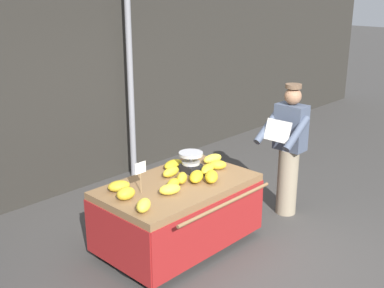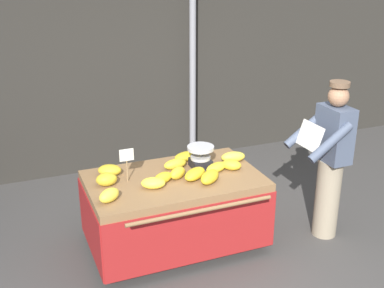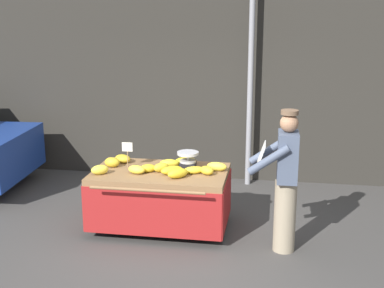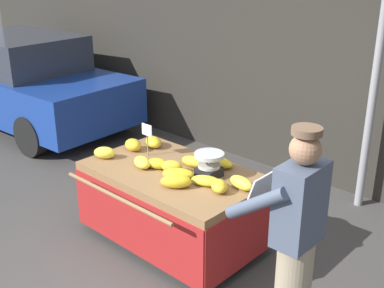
{
  "view_description": "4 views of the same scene",
  "coord_description": "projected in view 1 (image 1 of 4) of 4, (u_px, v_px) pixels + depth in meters",
  "views": [
    {
      "loc": [
        -3.81,
        -2.88,
        2.88
      ],
      "look_at": [
        0.0,
        0.78,
        1.13
      ],
      "focal_mm": 45.48,
      "sensor_mm": 36.0,
      "label": 1
    },
    {
      "loc": [
        -1.88,
        -3.59,
        2.9
      ],
      "look_at": [
        -0.13,
        0.73,
        1.09
      ],
      "focal_mm": 46.36,
      "sensor_mm": 36.0,
      "label": 2
    },
    {
      "loc": [
        1.1,
        -5.62,
        2.81
      ],
      "look_at": [
        0.05,
        0.71,
        1.16
      ],
      "focal_mm": 48.78,
      "sensor_mm": 36.0,
      "label": 3
    },
    {
      "loc": [
        2.67,
        -2.35,
        2.73
      ],
      "look_at": [
        -0.03,
        0.56,
        1.18
      ],
      "focal_mm": 45.55,
      "sensor_mm": 36.0,
      "label": 4
    }
  ],
  "objects": [
    {
      "name": "banana_bunch_8",
      "position": [
        170.0,
        189.0,
        5.03
      ],
      "size": [
        0.27,
        0.22,
        0.11
      ],
      "primitive_type": "ellipsoid",
      "rotation": [
        0.0,
        0.0,
        1.22
      ],
      "color": "yellow",
      "rests_on": "banana_cart"
    },
    {
      "name": "banana_bunch_9",
      "position": [
        119.0,
        186.0,
        5.11
      ],
      "size": [
        0.28,
        0.24,
        0.11
      ],
      "primitive_type": "ellipsoid",
      "rotation": [
        0.0,
        0.0,
        1.16
      ],
      "color": "gold",
      "rests_on": "banana_cart"
    },
    {
      "name": "banana_bunch_3",
      "position": [
        173.0,
        164.0,
        5.74
      ],
      "size": [
        0.31,
        0.2,
        0.09
      ],
      "primitive_type": "ellipsoid",
      "rotation": [
        0.0,
        0.0,
        1.75
      ],
      "color": "gold",
      "rests_on": "banana_cart"
    },
    {
      "name": "banana_bunch_0",
      "position": [
        144.0,
        205.0,
        4.65
      ],
      "size": [
        0.26,
        0.23,
        0.12
      ],
      "primitive_type": "ellipsoid",
      "rotation": [
        0.0,
        0.0,
        2.16
      ],
      "color": "yellow",
      "rests_on": "banana_cart"
    },
    {
      "name": "banana_cart",
      "position": [
        178.0,
        200.0,
        5.4
      ],
      "size": [
        1.75,
        1.25,
        0.79
      ],
      "color": "olive",
      "rests_on": "ground"
    },
    {
      "name": "street_pole",
      "position": [
        130.0,
        77.0,
        7.12
      ],
      "size": [
        0.09,
        0.09,
        3.14
      ],
      "primitive_type": "cylinder",
      "color": "gray",
      "rests_on": "ground"
    },
    {
      "name": "banana_bunch_5",
      "position": [
        211.0,
        177.0,
        5.35
      ],
      "size": [
        0.3,
        0.29,
        0.12
      ],
      "primitive_type": "ellipsoid",
      "rotation": [
        0.0,
        0.0,
        2.27
      ],
      "color": "gold",
      "rests_on": "banana_cart"
    },
    {
      "name": "banana_bunch_2",
      "position": [
        207.0,
        169.0,
        5.6
      ],
      "size": [
        0.3,
        0.23,
        0.09
      ],
      "primitive_type": "ellipsoid",
      "rotation": [
        0.0,
        0.0,
        1.99
      ],
      "color": "yellow",
      "rests_on": "banana_cart"
    },
    {
      "name": "banana_bunch_1",
      "position": [
        182.0,
        178.0,
        5.31
      ],
      "size": [
        0.23,
        0.21,
        0.12
      ],
      "primitive_type": "ellipsoid",
      "rotation": [
        0.0,
        0.0,
        2.18
      ],
      "color": "gold",
      "rests_on": "banana_cart"
    },
    {
      "name": "banana_bunch_6",
      "position": [
        218.0,
        165.0,
        5.71
      ],
      "size": [
        0.25,
        0.24,
        0.11
      ],
      "primitive_type": "ellipsoid",
      "rotation": [
        0.0,
        0.0,
        0.87
      ],
      "color": "gold",
      "rests_on": "banana_cart"
    },
    {
      "name": "banana_bunch_12",
      "position": [
        126.0,
        193.0,
        4.91
      ],
      "size": [
        0.21,
        0.17,
        0.13
      ],
      "primitive_type": "ellipsoid",
      "rotation": [
        0.0,
        0.0,
        1.49
      ],
      "color": "gold",
      "rests_on": "banana_cart"
    },
    {
      "name": "weighing_scale",
      "position": [
        191.0,
        162.0,
        5.62
      ],
      "size": [
        0.28,
        0.28,
        0.23
      ],
      "color": "black",
      "rests_on": "banana_cart"
    },
    {
      "name": "banana_bunch_11",
      "position": [
        171.0,
        172.0,
        5.5
      ],
      "size": [
        0.27,
        0.16,
        0.11
      ],
      "primitive_type": "ellipsoid",
      "rotation": [
        0.0,
        0.0,
        1.73
      ],
      "color": "yellow",
      "rests_on": "banana_cart"
    },
    {
      "name": "banana_bunch_7",
      "position": [
        213.0,
        159.0,
        5.9
      ],
      "size": [
        0.28,
        0.16,
        0.11
      ],
      "primitive_type": "ellipsoid",
      "rotation": [
        0.0,
        0.0,
        1.42
      ],
      "color": "yellow",
      "rests_on": "banana_cart"
    },
    {
      "name": "ground_plane",
      "position": [
        242.0,
        255.0,
        5.4
      ],
      "size": [
        60.0,
        60.0,
        0.0
      ],
      "primitive_type": "plane",
      "color": "#423F3D"
    },
    {
      "name": "price_sign",
      "position": [
        140.0,
        171.0,
        5.0
      ],
      "size": [
        0.14,
        0.01,
        0.34
      ],
      "color": "#997A51",
      "rests_on": "banana_cart"
    },
    {
      "name": "banana_bunch_4",
      "position": [
        173.0,
        184.0,
        5.17
      ],
      "size": [
        0.23,
        0.19,
        0.1
      ],
      "primitive_type": "ellipsoid",
      "rotation": [
        0.0,
        0.0,
        1.98
      ],
      "color": "gold",
      "rests_on": "banana_cart"
    },
    {
      "name": "back_wall",
      "position": [
        76.0,
        46.0,
        6.74
      ],
      "size": [
        16.0,
        0.24,
        4.09
      ],
      "primitive_type": "cube",
      "color": "#2D2B26",
      "rests_on": "ground"
    },
    {
      "name": "vendor_person",
      "position": [
        289.0,
        150.0,
        6.14
      ],
      "size": [
        0.59,
        0.52,
        1.71
      ],
      "color": "gray",
      "rests_on": "ground"
    },
    {
      "name": "banana_bunch_10",
      "position": [
        196.0,
        176.0,
        5.36
      ],
      "size": [
        0.32,
        0.29,
        0.11
      ],
      "primitive_type": "ellipsoid",
      "rotation": [
        0.0,
        0.0,
        2.18
      ],
      "color": "gold",
      "rests_on": "banana_cart"
    }
  ]
}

